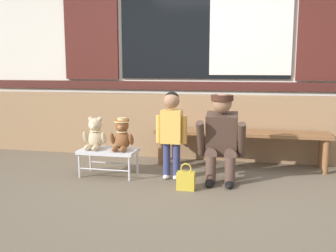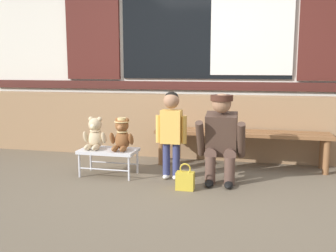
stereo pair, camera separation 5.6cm
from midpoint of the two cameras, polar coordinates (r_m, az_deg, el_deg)
The scene contains 10 objects.
ground_plane at distance 3.89m, azimuth 1.80°, elevation -9.43°, with size 60.00×60.00×0.00m, color brown.
brick_low_wall at distance 5.16m, azimuth 4.95°, elevation -0.06°, with size 7.17×0.25×0.85m, color #997551.
shop_facade at distance 5.65m, azimuth 5.97°, elevation 15.08°, with size 7.32×0.26×3.68m.
wooden_bench_long at distance 4.76m, azimuth 11.12°, elevation -1.58°, with size 2.10×0.40×0.44m.
small_display_bench at distance 4.37m, azimuth -8.47°, elevation -3.88°, with size 0.64×0.36×0.30m.
teddy_bear_plain at distance 4.39m, azimuth -10.47°, elevation -1.24°, with size 0.28×0.26×0.36m.
teddy_bear_with_hat at distance 4.27m, azimuth -6.53°, elevation -1.30°, with size 0.28×0.27×0.36m.
child_standing at distance 4.13m, azimuth 0.89°, elevation 0.08°, with size 0.35×0.18×0.96m.
adult_crouching at distance 4.05m, azimuth 8.47°, elevation -1.79°, with size 0.50×0.49×0.95m.
handbag_on_ground at distance 3.86m, azimuth 2.99°, elevation -8.09°, with size 0.18×0.11×0.27m.
Camera 2 is at (0.75, -3.62, 1.22)m, focal length 40.89 mm.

